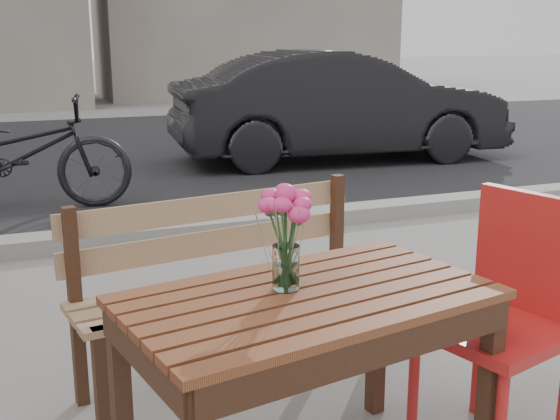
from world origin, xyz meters
name	(u,v)px	position (x,y,z in m)	size (l,w,h in m)	color
street	(83,185)	(0.00, 5.06, 0.03)	(30.00, 8.12, 0.12)	black
main_table	(308,327)	(0.18, -0.03, 0.58)	(1.22, 0.85, 0.69)	#572816
main_bench	(226,264)	(0.18, 0.84, 0.51)	(1.40, 0.61, 0.84)	olive
red_chair	(509,305)	(0.96, -0.02, 0.53)	(0.56, 0.56, 0.92)	#B31D1B
main_vase	(286,225)	(0.13, 0.03, 0.90)	(0.18, 0.18, 0.33)	white
parked_car	(339,106)	(3.01, 5.60, 0.64)	(1.35, 3.88, 1.28)	black
bicycle	(19,154)	(-0.57, 4.33, 0.48)	(0.64, 1.83, 0.96)	black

